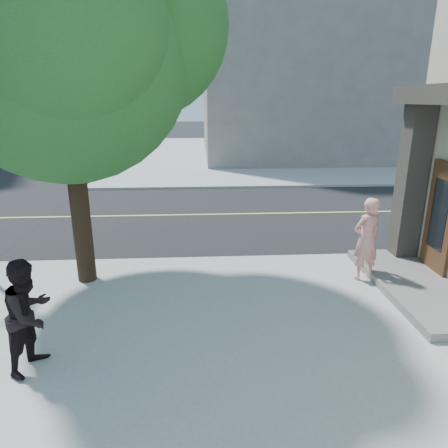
{
  "coord_description": "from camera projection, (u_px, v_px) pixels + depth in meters",
  "views": [
    {
      "loc": [
        4.51,
        -9.96,
        4.13
      ],
      "look_at": [
        5.06,
        -0.88,
        1.3
      ],
      "focal_mm": 32.29,
      "sensor_mm": 36.0,
      "label": 1
    }
  ],
  "objects": [
    {
      "name": "ground",
      "position": [
        28.0,
        265.0,
        10.46
      ],
      "size": [
        140.0,
        140.0,
        0.0
      ],
      "primitive_type": "plane",
      "color": "black",
      "rests_on": "ground"
    },
    {
      "name": "road_ew",
      "position": [
        77.0,
        217.0,
        14.74
      ],
      "size": [
        140.0,
        9.0,
        0.01
      ],
      "primitive_type": "cube",
      "color": "black",
      "rests_on": "ground"
    },
    {
      "name": "sidewalk_ne",
      "position": [
        314.0,
        153.0,
        31.71
      ],
      "size": [
        29.0,
        25.0,
        0.12
      ],
      "primitive_type": "cube",
      "color": "#9B9B98",
      "rests_on": "ground"
    },
    {
      "name": "man_on_phone",
      "position": [
        366.0,
        239.0,
        9.14
      ],
      "size": [
        0.82,
        0.68,
        1.93
      ],
      "primitive_type": "imported",
      "rotation": [
        0.0,
        0.0,
        3.51
      ],
      "color": "#DD9185",
      "rests_on": "sidewalk_se"
    },
    {
      "name": "filler_ne",
      "position": [
        325.0,
        57.0,
        30.12
      ],
      "size": [
        18.0,
        16.0,
        14.0
      ],
      "primitive_type": "cube",
      "color": "slate",
      "rests_on": "sidewalk_ne"
    },
    {
      "name": "street_tree",
      "position": [
        67.0,
        23.0,
        7.78
      ],
      "size": [
        6.32,
        5.74,
        8.38
      ],
      "rotation": [
        0.0,
        0.0,
        -0.3
      ],
      "color": "black",
      "rests_on": "sidewalk_se"
    },
    {
      "name": "pedestrian",
      "position": [
        29.0,
        315.0,
        6.08
      ],
      "size": [
        0.91,
        1.04,
        1.79
      ],
      "primitive_type": "imported",
      "rotation": [
        0.0,
        0.0,
        1.26
      ],
      "color": "black",
      "rests_on": "sidewalk_se"
    }
  ]
}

